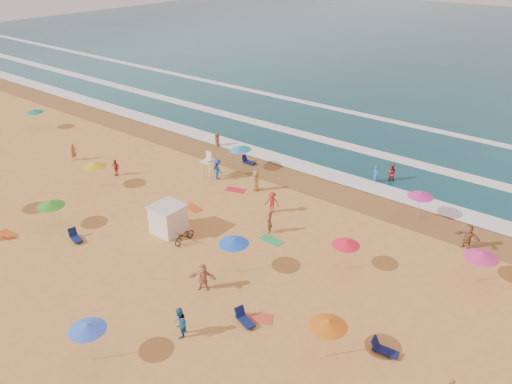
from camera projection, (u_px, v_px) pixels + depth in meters
The scene contains 12 objects.
ground at pixel (202, 241), 35.04m from camera, with size 220.00×220.00×0.00m, color gold.
ocean at pixel (512, 51), 93.75m from camera, with size 220.00×140.00×0.18m, color #0C4756.
wet_sand at pixel (301, 180), 43.77m from camera, with size 220.00×220.00×0.00m, color olive.
surf_foam at pixel (350, 149), 49.90m from camera, with size 200.00×18.70×0.05m.
cabana at pixel (168, 220), 35.74m from camera, with size 2.00×2.00×2.00m, color white.
cabana_roof at pixel (167, 207), 35.26m from camera, with size 2.20×2.20×0.12m, color silver.
bicycle at pixel (184, 236), 34.71m from camera, with size 0.66×1.89×0.99m, color black.
lifeguard_stand at pixel (209, 166), 43.89m from camera, with size 1.20×1.20×2.10m, color white, non-canonical shape.
beach_umbrellas at pixel (196, 205), 35.41m from camera, with size 68.11×25.79×0.76m.
loungers at pixel (208, 272), 31.52m from camera, with size 50.05×26.95×0.34m.
towels at pixel (211, 269), 32.03m from camera, with size 39.09×22.92×0.03m.
beachgoers at pixel (267, 213), 36.89m from camera, with size 44.58×28.48×2.14m.
Camera 1 is at (21.31, -20.91, 19.05)m, focal length 35.00 mm.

